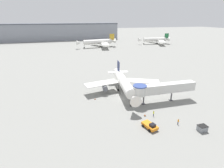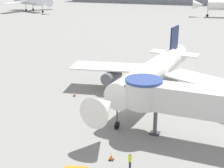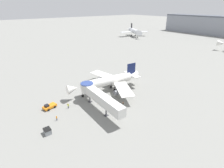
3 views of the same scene
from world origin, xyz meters
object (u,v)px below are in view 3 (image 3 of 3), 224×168
object	(u,v)px
pushback_tug_orange	(49,106)
traffic_cone_port_wing	(88,82)
main_airplane	(109,81)
jet_bridge	(98,96)
ground_crew_marshaller	(68,106)
traffic_cone_near_nose	(68,104)
traffic_cone_starboard_wing	(123,103)
background_jet_black_tail	(134,31)
ground_crew_wing_walker	(57,118)
service_container_gray	(47,131)

from	to	relation	value
pushback_tug_orange	traffic_cone_port_wing	bearing A→B (deg)	102.15
main_airplane	traffic_cone_port_wing	xyz separation A→B (m)	(-10.80, -2.57, -3.54)
jet_bridge	ground_crew_marshaller	xyz separation A→B (m)	(-6.04, -7.21, -3.65)
jet_bridge	traffic_cone_near_nose	bearing A→B (deg)	-139.73
jet_bridge	pushback_tug_orange	world-z (taller)	jet_bridge
ground_crew_marshaller	pushback_tug_orange	bearing A→B (deg)	-26.94
jet_bridge	traffic_cone_starboard_wing	xyz separation A→B (m)	(2.11, 8.19, -4.29)
jet_bridge	pushback_tug_orange	bearing A→B (deg)	-126.87
background_jet_black_tail	ground_crew_wing_walker	bearing A→B (deg)	-117.14
pushback_tug_orange	service_container_gray	world-z (taller)	pushback_tug_orange
traffic_cone_near_nose	service_container_gray	bearing A→B (deg)	-45.35
jet_bridge	service_container_gray	bearing A→B (deg)	-81.98
ground_crew_wing_walker	ground_crew_marshaller	bearing A→B (deg)	-142.79
ground_crew_marshaller	jet_bridge	bearing A→B (deg)	150.70
service_container_gray	background_jet_black_tail	size ratio (longest dim) A/B	0.07
main_airplane	service_container_gray	xyz separation A→B (m)	(9.99, -26.48, -3.15)
ground_crew_marshaller	background_jet_black_tail	world-z (taller)	background_jet_black_tail
jet_bridge	traffic_cone_near_nose	world-z (taller)	jet_bridge
ground_crew_marshaller	ground_crew_wing_walker	size ratio (longest dim) A/B	1.06
jet_bridge	background_jet_black_tail	xyz separation A→B (m)	(-91.13, 104.22, 0.59)
pushback_tug_orange	traffic_cone_starboard_wing	xyz separation A→B (m)	(11.74, 20.06, -0.39)
background_jet_black_tail	jet_bridge	bearing A→B (deg)	-113.31
traffic_cone_port_wing	service_container_gray	bearing A→B (deg)	-49.01
traffic_cone_starboard_wing	traffic_cone_port_wing	world-z (taller)	traffic_cone_starboard_wing
background_jet_black_tail	traffic_cone_near_nose	bearing A→B (deg)	-117.61
main_airplane	ground_crew_wing_walker	world-z (taller)	main_airplane
traffic_cone_starboard_wing	ground_crew_marshaller	xyz separation A→B (m)	(-8.15, -15.40, 0.65)
service_container_gray	background_jet_black_tail	distance (m)	152.24
pushback_tug_orange	background_jet_black_tail	bearing A→B (deg)	111.19
service_container_gray	traffic_cone_starboard_wing	xyz separation A→B (m)	(0.43, 24.56, -0.37)
service_container_gray	ground_crew_marshaller	xyz separation A→B (m)	(-7.72, 9.16, 0.27)
service_container_gray	ground_crew_wing_walker	distance (m)	5.46
service_container_gray	ground_crew_marshaller	bearing A→B (deg)	130.10
traffic_cone_starboard_wing	background_jet_black_tail	distance (m)	133.94
main_airplane	pushback_tug_orange	xyz separation A→B (m)	(-1.32, -21.98, -3.13)
pushback_tug_orange	ground_crew_marshaller	world-z (taller)	ground_crew_marshaller
main_airplane	traffic_cone_starboard_wing	size ratio (longest dim) A/B	40.37
jet_bridge	ground_crew_marshaller	size ratio (longest dim) A/B	12.17
pushback_tug_orange	background_jet_black_tail	xyz separation A→B (m)	(-81.51, 116.09, 4.49)
main_airplane	ground_crew_marshaller	xyz separation A→B (m)	(2.27, -17.32, -2.88)
main_airplane	jet_bridge	distance (m)	13.11
traffic_cone_starboard_wing	background_jet_black_tail	world-z (taller)	background_jet_black_tail
traffic_cone_near_nose	background_jet_black_tail	distance (m)	138.36
jet_bridge	background_jet_black_tail	distance (m)	138.45
main_airplane	ground_crew_marshaller	size ratio (longest dim) A/B	16.68
service_container_gray	traffic_cone_near_nose	xyz separation A→B (m)	(-9.85, 9.97, -0.32)
pushback_tug_orange	traffic_cone_starboard_wing	bearing A→B (deg)	45.79
pushback_tug_orange	background_jet_black_tail	distance (m)	141.92
jet_bridge	ground_crew_marshaller	bearing A→B (deg)	-127.78
jet_bridge	pushback_tug_orange	xyz separation A→B (m)	(-9.63, -11.87, -3.90)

